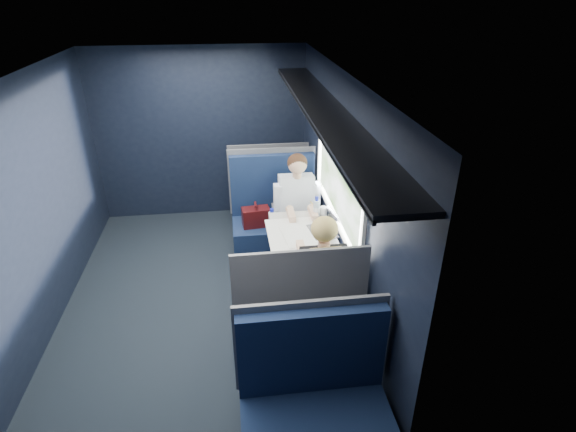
{
  "coord_description": "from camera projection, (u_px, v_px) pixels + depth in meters",
  "views": [
    {
      "loc": [
        0.4,
        -3.85,
        2.97
      ],
      "look_at": [
        0.9,
        0.0,
        0.95
      ],
      "focal_mm": 28.0,
      "sensor_mm": 36.0,
      "label": 1
    }
  ],
  "objects": [
    {
      "name": "papers",
      "position": [
        299.0,
        238.0,
        4.4
      ],
      "size": [
        0.6,
        0.86,
        0.01
      ],
      "primitive_type": "cube",
      "rotation": [
        0.0,
        0.0,
        0.01
      ],
      "color": "white",
      "rests_on": "table"
    },
    {
      "name": "seat_row_front",
      "position": [
        268.0,
        191.0,
        6.2
      ],
      "size": [
        1.04,
        0.51,
        1.16
      ],
      "color": "#0C1836",
      "rests_on": "ground"
    },
    {
      "name": "seat_bay_far",
      "position": [
        295.0,
        318.0,
        3.85
      ],
      "size": [
        1.04,
        0.62,
        1.26
      ],
      "color": "#0C1836",
      "rests_on": "ground"
    },
    {
      "name": "man",
      "position": [
        298.0,
        205.0,
        5.12
      ],
      "size": [
        0.53,
        0.56,
        1.32
      ],
      "color": "black",
      "rests_on": "ground"
    },
    {
      "name": "laptop",
      "position": [
        328.0,
        226.0,
        4.5
      ],
      "size": [
        0.29,
        0.36,
        0.24
      ],
      "color": "silver",
      "rests_on": "table"
    },
    {
      "name": "seat_row_back",
      "position": [
        314.0,
        408.0,
        3.04
      ],
      "size": [
        1.04,
        0.51,
        1.16
      ],
      "color": "#0C1836",
      "rests_on": "ground"
    },
    {
      "name": "cup",
      "position": [
        323.0,
        211.0,
        4.82
      ],
      "size": [
        0.08,
        0.08,
        0.1
      ],
      "primitive_type": "cylinder",
      "color": "white",
      "rests_on": "table"
    },
    {
      "name": "seat_bay_near",
      "position": [
        274.0,
        222.0,
        5.38
      ],
      "size": [
        1.04,
        0.62,
        1.26
      ],
      "color": "#0C1836",
      "rests_on": "ground"
    },
    {
      "name": "woman",
      "position": [
        321.0,
        275.0,
        3.88
      ],
      "size": [
        0.53,
        0.56,
        1.32
      ],
      "color": "black",
      "rests_on": "ground"
    },
    {
      "name": "table",
      "position": [
        301.0,
        240.0,
        4.52
      ],
      "size": [
        0.62,
        1.0,
        0.74
      ],
      "color": "#54565E",
      "rests_on": "ground"
    },
    {
      "name": "room_shell",
      "position": [
        191.0,
        170.0,
        4.03
      ],
      "size": [
        3.0,
        4.4,
        2.4
      ],
      "color": "black",
      "rests_on": "ground"
    },
    {
      "name": "bottle_small",
      "position": [
        317.0,
        208.0,
        4.76
      ],
      "size": [
        0.07,
        0.07,
        0.24
      ],
      "color": "silver",
      "rests_on": "table"
    },
    {
      "name": "ground",
      "position": [
        203.0,
        301.0,
        4.72
      ],
      "size": [
        2.8,
        4.2,
        0.01
      ],
      "primitive_type": "cube",
      "color": "black"
    }
  ]
}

